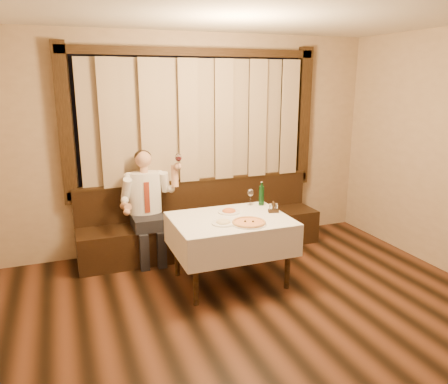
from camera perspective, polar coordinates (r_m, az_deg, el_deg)
name	(u,v)px	position (r m, az deg, el deg)	size (l,w,h in m)	color
room	(261,163)	(3.94, 4.80, 3.82)	(5.01, 6.01, 2.81)	black
banquette	(202,227)	(5.83, -2.89, -4.64)	(3.20, 0.61, 0.94)	black
dining_table	(230,227)	(4.81, 0.85, -4.59)	(1.27, 0.97, 0.76)	black
pizza	(249,223)	(4.58, 3.27, -4.02)	(0.37, 0.37, 0.04)	white
pasta_red	(229,210)	(4.95, 0.66, -2.32)	(0.25, 0.25, 0.09)	white
pasta_cream	(223,221)	(4.57, -0.10, -3.78)	(0.25, 0.25, 0.08)	white
green_bottle	(261,195)	(5.24, 4.92, -0.41)	(0.06, 0.06, 0.29)	#104B1A
table_wine_glass	(250,193)	(5.22, 3.47, -0.19)	(0.07, 0.07, 0.20)	white
cruet_caddy	(273,209)	(4.98, 6.48, -2.19)	(0.12, 0.08, 0.12)	black
seated_man	(147,198)	(5.43, -10.05, -0.80)	(0.76, 0.56, 1.39)	black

